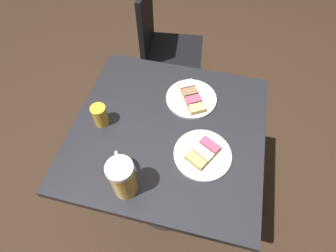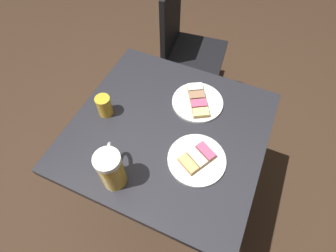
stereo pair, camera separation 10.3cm
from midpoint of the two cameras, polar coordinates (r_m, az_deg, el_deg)
name	(u,v)px [view 2 (the right image)]	position (r m, az deg, el deg)	size (l,w,h in m)	color
ground_plane	(168,195)	(1.74, 1.75, -14.86)	(6.00, 6.00, 0.00)	#382619
cafe_table	(168,149)	(1.19, 2.48, -5.29)	(0.73, 0.76, 0.77)	black
plate_near	(197,159)	(0.98, 9.29, -7.32)	(0.22, 0.22, 0.03)	white
plate_far	(198,101)	(1.13, 9.05, 5.13)	(0.22, 0.22, 0.03)	white
beer_mug	(111,168)	(0.88, -8.99, -9.36)	(0.13, 0.10, 0.17)	gold
beer_glass_small	(104,106)	(1.08, -11.04, 4.14)	(0.06, 0.06, 0.09)	gold
cafe_chair	(186,46)	(1.80, 5.53, 16.87)	(0.42, 0.42, 0.90)	black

